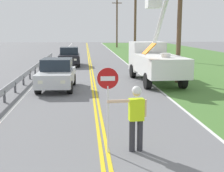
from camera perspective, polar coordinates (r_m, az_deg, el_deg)
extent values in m
cube|color=yellow|center=(23.50, -3.93, 2.15)|extent=(0.11, 110.00, 0.01)
cube|color=yellow|center=(23.50, -3.49, 2.16)|extent=(0.11, 110.00, 0.01)
cube|color=silver|center=(23.85, 4.98, 2.25)|extent=(0.12, 110.00, 0.01)
cube|color=silver|center=(23.70, -12.45, 2.00)|extent=(0.12, 110.00, 0.01)
cylinder|color=#2D2D33|center=(8.75, 5.09, -8.95)|extent=(0.16, 0.16, 0.88)
cylinder|color=#2D2D33|center=(8.70, 3.67, -9.04)|extent=(0.16, 0.16, 0.88)
cube|color=#C6EA19|center=(8.51, 4.45, -4.28)|extent=(0.42, 0.27, 0.60)
cylinder|color=beige|center=(8.34, 1.14, -2.78)|extent=(0.61, 0.14, 0.09)
cylinder|color=beige|center=(8.56, 6.02, -4.01)|extent=(0.09, 0.09, 0.48)
sphere|color=beige|center=(8.40, 4.49, -1.18)|extent=(0.22, 0.22, 0.22)
sphere|color=white|center=(8.39, 4.50, -0.85)|extent=(0.25, 0.25, 0.25)
cylinder|color=silver|center=(8.43, -0.76, -6.20)|extent=(0.04, 0.04, 1.85)
cylinder|color=#B71414|center=(8.18, -0.78, 1.38)|extent=(0.56, 0.03, 0.56)
cube|color=white|center=(8.16, -0.77, 1.36)|extent=(0.38, 0.01, 0.12)
cube|color=white|center=(18.85, 8.83, 3.74)|extent=(2.49, 4.69, 1.10)
cube|color=white|center=(22.14, 6.36, 5.40)|extent=(2.29, 2.19, 2.00)
cube|color=#1E2833|center=(23.12, 5.77, 6.36)|extent=(1.98, 0.14, 0.90)
cylinder|color=silver|center=(17.91, 9.70, 5.53)|extent=(0.56, 0.56, 0.24)
cylinder|color=silver|center=(19.24, 8.57, 10.79)|extent=(0.37, 3.09, 3.20)
cube|color=white|center=(20.72, 7.55, 14.96)|extent=(0.94, 0.94, 0.80)
cube|color=orange|center=(16.71, 6.74, 6.76)|extent=(0.63, 0.82, 0.59)
cylinder|color=black|center=(21.83, 3.81, 2.73)|extent=(0.36, 0.93, 0.92)
cylinder|color=black|center=(22.32, 9.01, 2.80)|extent=(0.36, 0.93, 0.92)
cylinder|color=black|center=(17.69, 6.48, 0.92)|extent=(0.36, 0.93, 0.92)
cylinder|color=black|center=(18.29, 12.76, 1.04)|extent=(0.36, 0.93, 0.92)
cube|color=silver|center=(17.74, -10.03, 1.64)|extent=(1.98, 4.16, 0.72)
cube|color=#1E2833|center=(17.90, -10.00, 3.91)|extent=(1.68, 1.78, 0.64)
cube|color=#EAEACC|center=(15.67, -8.93, 0.73)|extent=(0.24, 0.07, 0.16)
cube|color=#EAEACC|center=(15.83, -12.91, 0.69)|extent=(0.24, 0.07, 0.16)
cylinder|color=black|center=(16.46, -7.69, -0.23)|extent=(0.30, 0.69, 0.68)
cylinder|color=black|center=(16.68, -13.31, -0.28)|extent=(0.30, 0.69, 0.68)
cylinder|color=black|center=(18.96, -7.07, 1.17)|extent=(0.30, 0.69, 0.68)
cylinder|color=black|center=(19.15, -11.97, 1.11)|extent=(0.30, 0.69, 0.68)
cube|color=black|center=(29.22, -7.76, 5.04)|extent=(1.93, 4.14, 0.72)
cube|color=#1E2833|center=(29.41, -7.78, 6.40)|extent=(1.66, 1.76, 0.64)
cube|color=#EAEACC|center=(27.18, -6.70, 4.79)|extent=(0.24, 0.07, 0.16)
cube|color=#EAEACC|center=(27.21, -9.03, 4.74)|extent=(0.24, 0.07, 0.16)
cylinder|color=black|center=(27.98, -6.12, 4.11)|extent=(0.29, 0.69, 0.68)
cylinder|color=black|center=(28.02, -9.48, 4.04)|extent=(0.29, 0.69, 0.68)
cylinder|color=black|center=(30.51, -6.13, 4.61)|extent=(0.29, 0.69, 0.68)
cylinder|color=black|center=(30.55, -9.22, 4.55)|extent=(0.29, 0.69, 0.68)
cylinder|color=brown|center=(20.00, 12.19, 12.22)|extent=(0.28, 0.28, 8.15)
cylinder|color=brown|center=(37.54, 4.25, 11.85)|extent=(0.28, 0.28, 8.74)
cylinder|color=brown|center=(58.60, 0.90, 11.24)|extent=(0.28, 0.28, 8.62)
cube|color=brown|center=(58.78, 0.91, 14.86)|extent=(1.80, 0.14, 0.14)
cube|color=#9EA0A3|center=(20.65, -15.27, 2.21)|extent=(0.06, 32.00, 0.32)
cube|color=#4C4C51|center=(15.19, -18.99, -1.84)|extent=(0.10, 0.10, 0.55)
cube|color=#4C4C51|center=(17.37, -17.20, -0.27)|extent=(0.10, 0.10, 0.55)
cube|color=#4C4C51|center=(19.58, -15.81, 0.95)|extent=(0.10, 0.10, 0.55)
cube|color=#4C4C51|center=(21.80, -14.71, 1.92)|extent=(0.10, 0.10, 0.55)
cube|color=#4C4C51|center=(24.03, -13.80, 2.71)|extent=(0.10, 0.10, 0.55)
cube|color=#4C4C51|center=(26.28, -13.05, 3.36)|extent=(0.10, 0.10, 0.55)
cube|color=#4C4C51|center=(28.53, -12.42, 3.91)|extent=(0.10, 0.10, 0.55)
cube|color=#4C4C51|center=(30.78, -11.88, 4.38)|extent=(0.10, 0.10, 0.55)
cube|color=#4C4C51|center=(33.04, -11.41, 4.79)|extent=(0.10, 0.10, 0.55)
cube|color=#4C4C51|center=(35.31, -11.01, 5.14)|extent=(0.10, 0.10, 0.55)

